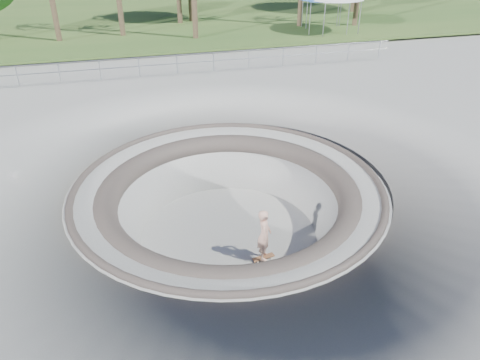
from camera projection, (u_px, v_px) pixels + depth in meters
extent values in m
plane|color=#A2A29D|center=(228.00, 186.00, 15.33)|extent=(180.00, 180.00, 0.00)
torus|color=#A2A29D|center=(229.00, 235.00, 16.33)|extent=(14.00, 14.00, 4.00)
cylinder|color=#A2A29D|center=(229.00, 234.00, 16.30)|extent=(6.60, 6.60, 0.10)
torus|color=#4B413C|center=(228.00, 187.00, 15.34)|extent=(10.24, 10.24, 0.24)
torus|color=#4B413C|center=(228.00, 198.00, 15.55)|extent=(8.91, 8.91, 0.81)
cube|color=#2F5020|center=(145.00, 4.00, 43.70)|extent=(180.00, 36.00, 0.12)
ellipsoid|color=brown|center=(190.00, 29.00, 71.26)|extent=(61.60, 44.00, 28.60)
ellipsoid|color=brown|center=(379.00, 13.00, 69.13)|extent=(42.00, 30.00, 19.50)
cylinder|color=#97999F|center=(176.00, 55.00, 24.79)|extent=(25.00, 0.05, 0.05)
cylinder|color=#97999F|center=(177.00, 64.00, 25.02)|extent=(25.00, 0.05, 0.05)
cube|color=brown|center=(264.00, 257.00, 15.04)|extent=(0.77, 0.34, 0.02)
cylinder|color=silver|center=(263.00, 258.00, 15.06)|extent=(0.06, 0.16, 0.03)
cylinder|color=silver|center=(263.00, 258.00, 15.06)|extent=(0.06, 0.16, 0.03)
cylinder|color=silver|center=(263.00, 258.00, 15.06)|extent=(0.06, 0.04, 0.06)
cylinder|color=silver|center=(263.00, 258.00, 15.06)|extent=(0.06, 0.04, 0.06)
cylinder|color=silver|center=(263.00, 258.00, 15.06)|extent=(0.06, 0.04, 0.06)
cylinder|color=silver|center=(263.00, 258.00, 15.06)|extent=(0.06, 0.04, 0.06)
imported|color=#DBA48E|center=(264.00, 235.00, 14.59)|extent=(0.58, 0.74, 1.77)
cylinder|color=#97999F|center=(322.00, 21.00, 31.62)|extent=(0.06, 0.06, 2.14)
cylinder|color=#97999F|center=(359.00, 19.00, 32.21)|extent=(0.06, 0.06, 2.14)
cylinder|color=#97999F|center=(307.00, 13.00, 33.91)|extent=(0.06, 0.06, 2.14)
cylinder|color=#97999F|center=(342.00, 11.00, 34.50)|extent=(0.06, 0.06, 2.14)
cylinder|color=#97999F|center=(314.00, 20.00, 31.91)|extent=(0.06, 0.06, 2.10)
cylinder|color=#97999F|center=(350.00, 18.00, 32.49)|extent=(0.06, 0.06, 2.10)
cylinder|color=#97999F|center=(300.00, 13.00, 34.15)|extent=(0.06, 0.06, 2.10)
cylinder|color=#97999F|center=(334.00, 11.00, 34.73)|extent=(0.06, 0.06, 2.10)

